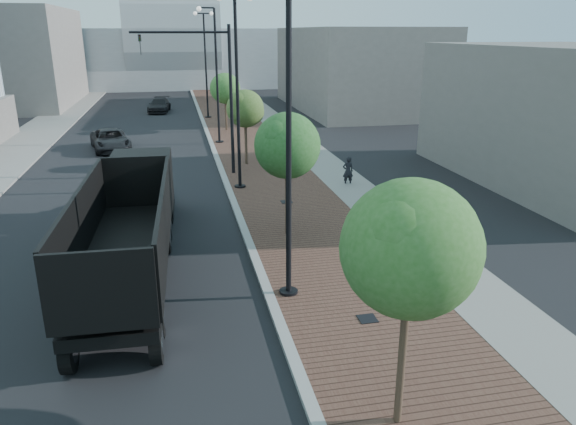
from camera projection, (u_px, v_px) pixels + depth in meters
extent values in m
cube|color=#4C2D23|center=(248.00, 128.00, 44.81)|extent=(7.00, 140.00, 0.12)
cube|color=slate|center=(280.00, 126.00, 45.33)|extent=(2.40, 140.00, 0.13)
cube|color=gray|center=(206.00, 129.00, 44.13)|extent=(0.30, 140.00, 0.14)
cube|color=slate|center=(36.00, 135.00, 41.60)|extent=(4.00, 140.00, 0.12)
cube|color=black|center=(143.00, 183.00, 22.55)|extent=(2.46, 2.55, 2.49)
cube|color=black|center=(147.00, 192.00, 24.21)|extent=(2.31, 0.55, 1.24)
cube|color=black|center=(141.00, 208.00, 21.35)|extent=(2.41, 0.84, 0.48)
cube|color=black|center=(127.00, 264.00, 16.22)|extent=(2.55, 8.86, 0.33)
cube|color=black|center=(126.00, 253.00, 16.10)|extent=(2.65, 8.86, 0.11)
cube|color=black|center=(80.00, 225.00, 15.59)|extent=(0.37, 8.79, 1.91)
cube|color=black|center=(165.00, 220.00, 15.99)|extent=(0.37, 8.79, 1.91)
cube|color=black|center=(100.00, 292.00, 11.56)|extent=(2.39, 0.19, 1.91)
cube|color=black|center=(136.00, 182.00, 20.03)|extent=(2.39, 0.19, 1.91)
cylinder|color=black|center=(119.00, 214.00, 22.18)|extent=(0.32, 1.06, 1.05)
cylinder|color=silver|center=(119.00, 214.00, 22.18)|extent=(0.34, 0.58, 0.57)
cylinder|color=black|center=(169.00, 211.00, 22.51)|extent=(0.32, 1.06, 1.05)
cylinder|color=silver|center=(169.00, 211.00, 22.51)|extent=(0.34, 0.58, 0.57)
cylinder|color=black|center=(123.00, 202.00, 23.67)|extent=(0.32, 1.06, 1.05)
cylinder|color=silver|center=(123.00, 202.00, 23.67)|extent=(0.34, 0.58, 0.57)
cylinder|color=black|center=(170.00, 200.00, 24.00)|extent=(0.32, 1.06, 1.05)
cylinder|color=silver|center=(170.00, 200.00, 24.00)|extent=(0.34, 0.58, 0.57)
cylinder|color=black|center=(68.00, 351.00, 12.66)|extent=(0.32, 1.06, 1.05)
cylinder|color=silver|center=(68.00, 351.00, 12.66)|extent=(0.34, 0.58, 0.57)
cylinder|color=black|center=(156.00, 343.00, 12.99)|extent=(0.32, 1.06, 1.05)
cylinder|color=silver|center=(156.00, 343.00, 12.99)|extent=(0.34, 0.58, 0.57)
cylinder|color=black|center=(78.00, 325.00, 13.78)|extent=(0.32, 1.06, 1.05)
cylinder|color=silver|center=(78.00, 325.00, 13.78)|extent=(0.34, 0.58, 0.57)
cylinder|color=black|center=(159.00, 318.00, 14.11)|extent=(0.32, 1.06, 1.05)
cylinder|color=silver|center=(159.00, 318.00, 14.11)|extent=(0.34, 0.58, 0.57)
cylinder|color=black|center=(108.00, 242.00, 19.19)|extent=(0.32, 1.06, 1.05)
cylinder|color=silver|center=(108.00, 242.00, 19.19)|extent=(0.34, 0.58, 0.57)
cylinder|color=black|center=(166.00, 239.00, 19.53)|extent=(0.32, 1.06, 1.05)
cylinder|color=silver|center=(166.00, 239.00, 19.53)|extent=(0.34, 0.58, 0.57)
cylinder|color=black|center=(113.00, 231.00, 20.31)|extent=(0.32, 1.06, 1.05)
cylinder|color=silver|center=(113.00, 231.00, 20.31)|extent=(0.34, 0.58, 0.57)
cylinder|color=black|center=(167.00, 228.00, 20.64)|extent=(0.32, 1.06, 1.05)
cylinder|color=silver|center=(167.00, 228.00, 20.64)|extent=(0.34, 0.58, 0.57)
imported|color=silver|center=(144.00, 197.00, 23.79)|extent=(2.23, 4.55, 1.44)
imported|color=black|center=(110.00, 140.00, 36.44)|extent=(3.27, 5.33, 1.38)
imported|color=black|center=(159.00, 105.00, 53.67)|extent=(2.41, 4.80, 1.34)
imported|color=black|center=(348.00, 171.00, 27.94)|extent=(0.57, 0.37, 1.55)
cylinder|color=black|center=(289.00, 293.00, 16.40)|extent=(0.56, 0.56, 0.20)
cylinder|color=black|center=(289.00, 146.00, 14.96)|extent=(0.16, 0.16, 9.00)
cylinder|color=black|center=(240.00, 187.00, 27.53)|extent=(0.56, 0.56, 0.20)
cylinder|color=black|center=(237.00, 97.00, 26.09)|extent=(0.16, 0.16, 9.00)
cylinder|color=black|center=(220.00, 142.00, 38.67)|extent=(0.56, 0.56, 0.20)
cylinder|color=black|center=(217.00, 78.00, 37.23)|extent=(0.16, 0.16, 9.00)
cylinder|color=black|center=(206.00, 8.00, 35.70)|extent=(1.00, 0.10, 0.10)
sphere|color=silver|center=(199.00, 9.00, 35.62)|extent=(0.32, 0.32, 0.32)
cylinder|color=black|center=(208.00, 117.00, 49.80)|extent=(0.56, 0.56, 0.20)
cylinder|color=black|center=(206.00, 67.00, 48.36)|extent=(0.16, 0.16, 9.00)
cylinder|color=black|center=(203.00, 13.00, 46.93)|extent=(1.40, 0.10, 0.10)
sphere|color=silver|center=(195.00, 13.00, 46.79)|extent=(0.32, 0.32, 0.32)
sphere|color=silver|center=(211.00, 13.00, 47.06)|extent=(0.32, 0.32, 0.32)
cylinder|color=black|center=(231.00, 103.00, 29.07)|extent=(0.18, 0.18, 8.00)
cylinder|color=black|center=(180.00, 32.00, 27.44)|extent=(5.00, 0.12, 0.12)
imported|color=black|center=(140.00, 45.00, 27.24)|extent=(0.16, 0.20, 1.00)
cylinder|color=#382619|center=(403.00, 348.00, 10.48)|extent=(0.16, 0.16, 3.64)
sphere|color=#2B5A1F|center=(410.00, 248.00, 9.82)|extent=(2.60, 2.60, 2.60)
sphere|color=#2B5A1F|center=(423.00, 254.00, 10.26)|extent=(1.82, 1.82, 1.82)
sphere|color=#2B5A1F|center=(403.00, 237.00, 9.37)|extent=(1.56, 1.56, 1.56)
cylinder|color=#382619|center=(287.00, 195.00, 20.73)|extent=(0.16, 0.16, 3.36)
sphere|color=#1F501B|center=(287.00, 146.00, 20.12)|extent=(2.49, 2.49, 2.49)
sphere|color=#1F501B|center=(296.00, 150.00, 20.55)|extent=(1.74, 1.74, 1.74)
sphere|color=#1F501B|center=(281.00, 138.00, 19.67)|extent=(1.49, 1.49, 1.49)
cylinder|color=#382619|center=(246.00, 139.00, 31.89)|extent=(0.16, 0.16, 3.16)
sphere|color=#37531C|center=(245.00, 109.00, 31.32)|extent=(2.19, 2.19, 2.19)
sphere|color=#37531C|center=(251.00, 112.00, 31.75)|extent=(1.53, 1.53, 1.53)
sphere|color=#37531C|center=(240.00, 104.00, 30.88)|extent=(1.31, 1.31, 1.31)
cylinder|color=#382619|center=(226.00, 111.00, 43.03)|extent=(0.16, 0.16, 3.16)
sphere|color=#2C6121|center=(225.00, 88.00, 42.45)|extent=(2.39, 2.39, 2.39)
sphere|color=#2C6121|center=(230.00, 91.00, 42.88)|extent=(1.68, 1.68, 1.68)
sphere|color=#2C6121|center=(221.00, 85.00, 42.02)|extent=(1.44, 1.44, 1.44)
cube|color=#9BA0A5|center=(173.00, 56.00, 84.24)|extent=(50.00, 28.00, 8.00)
cube|color=slate|center=(1.00, 58.00, 57.23)|extent=(14.00, 20.00, 10.00)
cube|color=#625C58|center=(355.00, 69.00, 55.26)|extent=(12.00, 22.00, 8.00)
cube|color=black|center=(367.00, 319.00, 14.88)|extent=(0.50, 0.50, 0.02)
cube|color=black|center=(287.00, 202.00, 25.09)|extent=(0.50, 0.50, 0.02)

